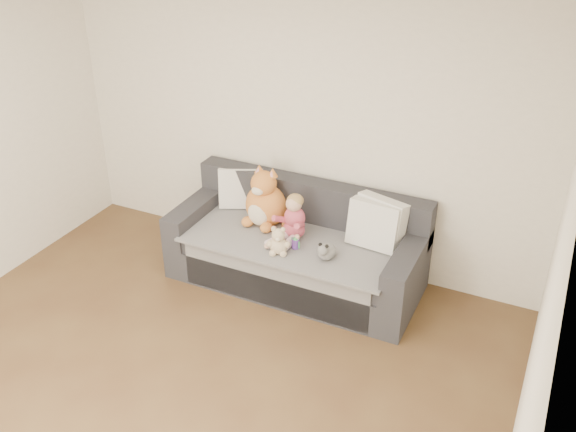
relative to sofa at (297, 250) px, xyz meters
The scene contains 10 objects.
room_shell 1.93m from the sofa, 97.10° to the right, with size 5.00×5.00×5.00m.
sofa is the anchor object (origin of this frame).
cushion_left 0.82m from the sofa, 159.80° to the left, with size 0.45×0.34×0.39m.
cushion_right_back 0.79m from the sofa, 15.36° to the left, with size 0.48×0.31×0.42m.
cushion_right_front 0.75m from the sofa, ahead, with size 0.45×0.23×0.41m.
toddler 0.35m from the sofa, 98.97° to the right, with size 0.29×0.42×0.41m.
plush_cat 0.51m from the sofa, behind, with size 0.45×0.38×0.58m.
teddy_bear 0.44m from the sofa, 91.73° to the right, with size 0.19×0.16×0.25m.
plush_cow 0.51m from the sofa, 34.53° to the right, with size 0.15×0.22×0.18m.
sippy_cup 0.32m from the sofa, 69.27° to the right, with size 0.10×0.09×0.12m.
Camera 1 is at (2.20, -2.32, 3.34)m, focal length 40.00 mm.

